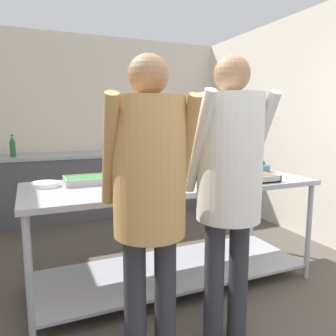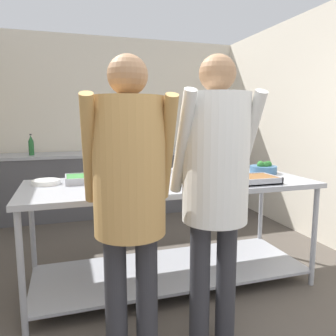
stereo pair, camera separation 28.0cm
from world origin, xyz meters
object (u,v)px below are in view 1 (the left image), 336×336
Objects in this scene: plate_stack at (45,184)px; serving_tray_vegetables at (252,178)px; serving_tray_roast at (88,180)px; broccoli_bowl at (257,167)px; guest_serving_left at (149,184)px; sauce_pan at (186,173)px; guest_serving_right at (229,173)px; water_bottle at (13,147)px; serving_tray_greens at (140,179)px.

plate_stack is 0.58× the size of serving_tray_vegetables.
broccoli_bowl is at bearing -2.18° from serving_tray_roast.
guest_serving_left is (0.15, -1.05, 0.15)m from serving_tray_roast.
serving_tray_vegetables is (0.44, -0.36, -0.02)m from sauce_pan.
guest_serving_right reaches higher than plate_stack.
serving_tray_vegetables is 1.32× the size of water_bottle.
sauce_pan reaches higher than plate_stack.
plate_stack is 0.74m from serving_tray_greens.
serving_tray_roast is 1.28× the size of water_bottle.
broccoli_bowl is at bearing -43.36° from water_bottle.
sauce_pan is at bearing -5.67° from serving_tray_roast.
water_bottle reaches higher than serving_tray_greens.
serving_tray_greens is at bearing -64.69° from water_bottle.
guest_serving_right reaches higher than serving_tray_roast.
guest_serving_right is at bearing -135.20° from broccoli_bowl.
broccoli_bowl is at bearing 1.73° from serving_tray_greens.
broccoli_bowl is 0.88× the size of water_bottle.
sauce_pan is 0.25× the size of guest_serving_left.
serving_tray_vegetables is at bearing 28.01° from guest_serving_left.
serving_tray_roast is at bearing 98.02° from guest_serving_left.
guest_serving_left reaches higher than plate_stack.
serving_tray_roast reaches higher than plate_stack.
serving_tray_vegetables is 0.22× the size of guest_serving_left.
serving_tray_greens is (0.41, -0.10, -0.00)m from serving_tray_roast.
serving_tray_vegetables is at bearing 43.21° from guest_serving_right.
serving_tray_roast is 1.46× the size of broccoli_bowl.
guest_serving_right reaches higher than sauce_pan.
water_bottle is (-0.62, 2.06, 0.13)m from serving_tray_roast.
serving_tray_vegetables is at bearing -19.13° from serving_tray_roast.
broccoli_bowl reaches higher than plate_stack.
serving_tray_greens is 0.99× the size of serving_tray_vegetables.
plate_stack is at bearing 173.28° from serving_tray_greens.
serving_tray_vegetables is 1.29m from guest_serving_left.
serving_tray_greens is at bearing 74.72° from guest_serving_left.
broccoli_bowl is 3.10m from water_bottle.
serving_tray_roast is 0.86× the size of sauce_pan.
sauce_pan is (1.18, -0.07, 0.03)m from plate_stack.
serving_tray_roast is 0.42m from serving_tray_greens.
sauce_pan reaches higher than serving_tray_greens.
serving_tray_greens is at bearing -6.72° from plate_stack.
serving_tray_roast is 2.16m from water_bottle.
plate_stack is 0.87× the size of broccoli_bowl.
serving_tray_roast is 0.97× the size of serving_tray_vegetables.
serving_tray_greens is 1.48× the size of broccoli_bowl.
plate_stack is at bearing -82.17° from water_bottle.
serving_tray_roast is at bearing 122.67° from guest_serving_right.
broccoli_bowl is at bearing 1.57° from sauce_pan.
guest_serving_right is (-0.19, -0.95, 0.15)m from sauce_pan.
water_bottle is (-1.90, 2.51, 0.13)m from serving_tray_vegetables.
plate_stack is 1.97m from broccoli_bowl.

